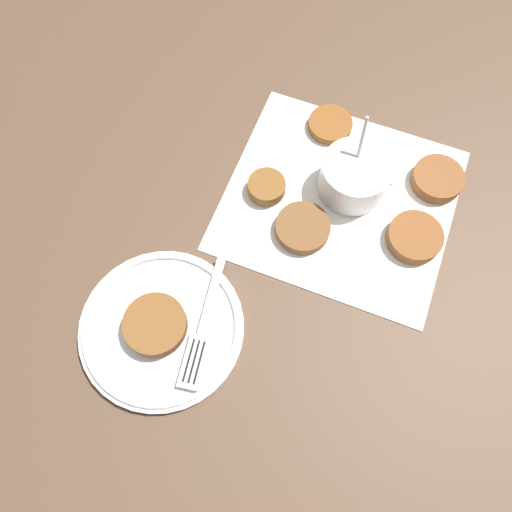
{
  "coord_description": "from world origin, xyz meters",
  "views": [
    {
      "loc": [
        0.05,
        -0.39,
        0.67
      ],
      "look_at": [
        -0.07,
        -0.15,
        0.02
      ],
      "focal_mm": 35.0,
      "sensor_mm": 36.0,
      "label": 1
    }
  ],
  "objects_px": {
    "sauce_bowl": "(354,178)",
    "serving_plate": "(161,328)",
    "fork": "(201,334)",
    "fritter_on_plate": "(155,325)"
  },
  "relations": [
    {
      "from": "sauce_bowl",
      "to": "fork",
      "type": "relative_size",
      "value": 0.64
    },
    {
      "from": "sauce_bowl",
      "to": "fritter_on_plate",
      "type": "bearing_deg",
      "value": -114.99
    },
    {
      "from": "fritter_on_plate",
      "to": "fork",
      "type": "bearing_deg",
      "value": 15.65
    },
    {
      "from": "fritter_on_plate",
      "to": "serving_plate",
      "type": "bearing_deg",
      "value": 23.96
    },
    {
      "from": "serving_plate",
      "to": "fork",
      "type": "height_order",
      "value": "fork"
    },
    {
      "from": "sauce_bowl",
      "to": "serving_plate",
      "type": "bearing_deg",
      "value": -114.41
    },
    {
      "from": "serving_plate",
      "to": "fork",
      "type": "distance_m",
      "value": 0.06
    },
    {
      "from": "sauce_bowl",
      "to": "fritter_on_plate",
      "type": "xyz_separation_m",
      "value": [
        -0.15,
        -0.32,
        -0.01
      ]
    },
    {
      "from": "fritter_on_plate",
      "to": "fork",
      "type": "height_order",
      "value": "fritter_on_plate"
    },
    {
      "from": "serving_plate",
      "to": "fritter_on_plate",
      "type": "bearing_deg",
      "value": -156.04
    }
  ]
}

